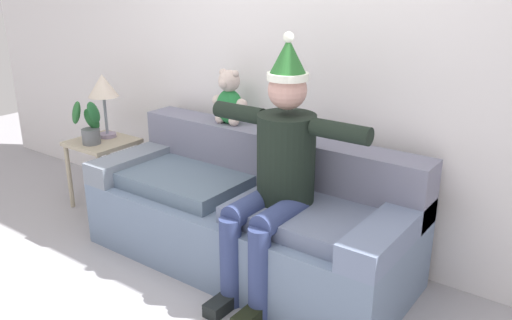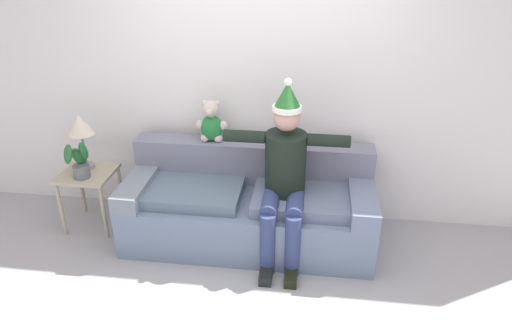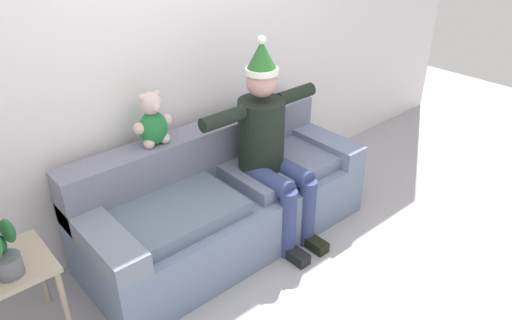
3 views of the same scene
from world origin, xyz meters
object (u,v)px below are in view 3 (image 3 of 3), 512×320
(teddy_bear, at_px, (153,121))
(potted_plant, at_px, (3,251))
(person_seated, at_px, (270,142))
(couch, at_px, (223,200))
(side_table, at_px, (9,279))

(teddy_bear, distance_m, potted_plant, 1.20)
(potted_plant, bearing_deg, person_seated, -2.27)
(couch, distance_m, teddy_bear, 0.81)
(potted_plant, bearing_deg, couch, 3.49)
(person_seated, bearing_deg, side_table, 174.42)
(couch, bearing_deg, potted_plant, -176.51)
(person_seated, bearing_deg, couch, 152.77)
(couch, height_order, teddy_bear, teddy_bear)
(potted_plant, bearing_deg, side_table, 90.61)
(couch, relative_size, person_seated, 1.41)
(couch, relative_size, teddy_bear, 5.64)
(couch, distance_m, potted_plant, 1.54)
(couch, height_order, potted_plant, potted_plant)
(person_seated, xyz_separation_m, side_table, (-1.80, 0.18, -0.31))
(potted_plant, bearing_deg, teddy_bear, 17.31)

